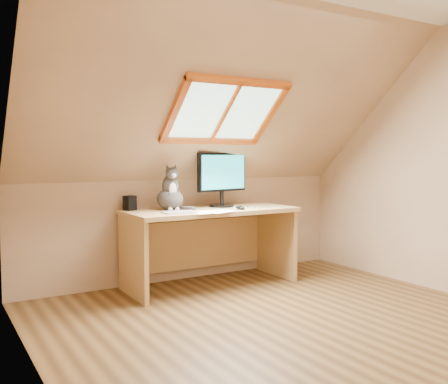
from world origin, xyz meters
TOP-DOWN VIEW (x-y plane):
  - ground at (0.00, 0.00)m, footprint 3.50×3.50m
  - room_shell at (0.00, -0.09)m, footprint 3.52×3.52m
  - desk at (0.04, 1.45)m, footprint 1.62×0.71m
  - monitor at (0.22, 1.47)m, footprint 0.57×0.24m
  - cat at (-0.33, 1.47)m, footprint 0.26×0.31m
  - desk_speaker at (-0.66, 1.63)m, footprint 0.11×0.11m
  - graphics_tablet at (-0.36, 1.21)m, footprint 0.31×0.24m
  - mouse at (0.24, 1.16)m, footprint 0.09×0.12m
  - papers at (-0.06, 1.12)m, footprint 0.35×0.30m
  - cables at (0.43, 1.26)m, footprint 0.51×0.26m

SIDE VIEW (x-z plane):
  - ground at x=0.00m, z-range 0.00..0.00m
  - desk at x=0.04m, z-range 0.14..0.88m
  - papers at x=-0.06m, z-range 0.74..0.74m
  - cables at x=0.43m, z-range 0.74..0.75m
  - graphics_tablet at x=-0.36m, z-range 0.74..0.75m
  - mouse at x=0.24m, z-range 0.74..0.77m
  - desk_speaker at x=-0.66m, z-range 0.74..0.87m
  - cat at x=-0.33m, z-range 0.68..1.11m
  - monitor at x=0.22m, z-range 0.78..1.31m
  - room_shell at x=0.00m, z-range 0.23..2.64m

